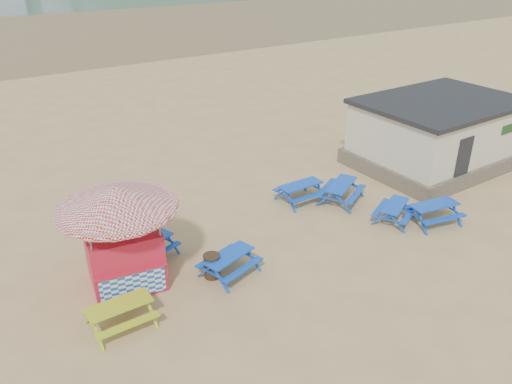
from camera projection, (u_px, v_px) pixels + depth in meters
ground at (266, 236)px, 18.13m from camera, size 400.00×400.00×0.00m
wet_sand at (1, 33)px, 58.99m from camera, size 400.00×400.00×0.00m
picnic_table_blue_a at (151, 249)px, 16.75m from camera, size 1.95×1.76×0.67m
picnic_table_blue_b at (301, 192)px, 20.44m from camera, size 1.83×1.47×0.76m
picnic_table_blue_c at (341, 192)px, 20.39m from camera, size 2.40×2.25×0.80m
picnic_table_blue_d at (229, 264)px, 15.89m from camera, size 2.04×1.81×0.72m
picnic_table_blue_e at (433, 213)px, 18.85m from camera, size 2.12×1.84×0.78m
picnic_table_blue_f at (394, 213)px, 18.98m from camera, size 2.06×1.92×0.69m
picnic_table_yellow at (121, 315)px, 13.72m from camera, size 1.76×1.42×0.74m
ice_cream_kiosk at (120, 224)px, 14.84m from camera, size 4.19×4.19×3.27m
litter_bin at (212, 266)px, 15.74m from camera, size 0.55×0.55×0.80m
amenity_block at (437, 133)px, 23.40m from camera, size 7.40×5.40×3.15m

